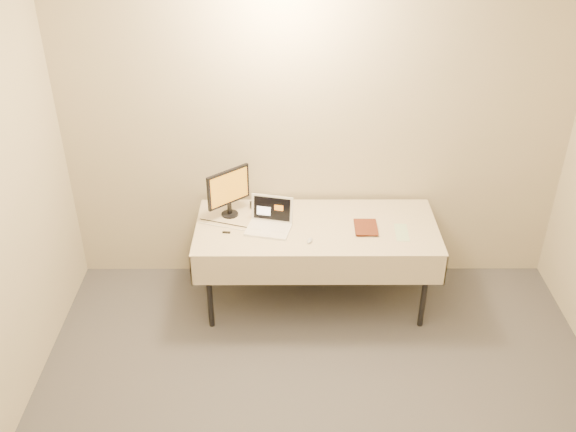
{
  "coord_description": "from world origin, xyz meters",
  "views": [
    {
      "loc": [
        -0.23,
        -2.12,
        3.37
      ],
      "look_at": [
        -0.22,
        1.99,
        0.86
      ],
      "focal_mm": 40.0,
      "sensor_mm": 36.0,
      "label": 1
    }
  ],
  "objects_px": {
    "book": "(355,216)",
    "laptop": "(270,221)",
    "table": "(316,233)",
    "monitor": "(228,189)"
  },
  "relations": [
    {
      "from": "monitor",
      "to": "book",
      "type": "bearing_deg",
      "value": -52.66
    },
    {
      "from": "laptop",
      "to": "book",
      "type": "xyz_separation_m",
      "value": [
        0.65,
        -0.03,
        0.06
      ]
    },
    {
      "from": "laptop",
      "to": "monitor",
      "type": "xyz_separation_m",
      "value": [
        -0.32,
        0.18,
        0.17
      ]
    },
    {
      "from": "laptop",
      "to": "monitor",
      "type": "bearing_deg",
      "value": 163.34
    },
    {
      "from": "table",
      "to": "book",
      "type": "distance_m",
      "value": 0.34
    },
    {
      "from": "monitor",
      "to": "book",
      "type": "distance_m",
      "value": 1.0
    },
    {
      "from": "table",
      "to": "book",
      "type": "height_order",
      "value": "book"
    },
    {
      "from": "book",
      "to": "laptop",
      "type": "bearing_deg",
      "value": 178.74
    },
    {
      "from": "table",
      "to": "laptop",
      "type": "distance_m",
      "value": 0.38
    },
    {
      "from": "monitor",
      "to": "table",
      "type": "bearing_deg",
      "value": -54.24
    }
  ]
}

